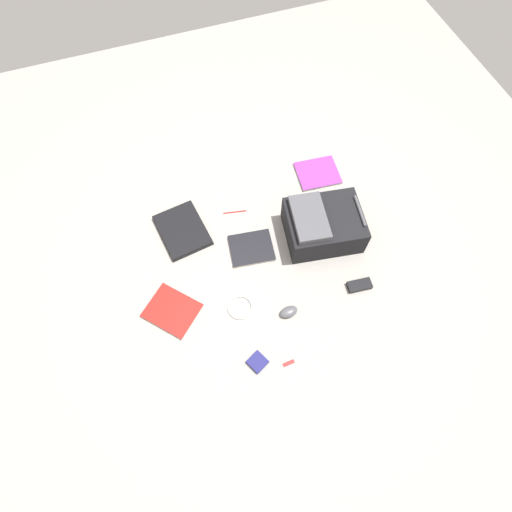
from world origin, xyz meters
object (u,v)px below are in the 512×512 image
(pen_black, at_px, (235,212))
(usb_stick, at_px, (289,363))
(backpack, at_px, (323,225))
(book_comic, at_px, (318,173))
(earbud_pouch, at_px, (257,362))
(cable_coil, at_px, (240,307))
(power_brick, at_px, (359,285))
(computer_mouse, at_px, (289,312))
(book_blue, at_px, (172,311))
(laptop, at_px, (182,230))
(book_red, at_px, (251,248))

(pen_black, distance_m, usb_stick, 0.92)
(backpack, bearing_deg, book_comic, 158.78)
(pen_black, relative_size, earbud_pouch, 1.67)
(cable_coil, xyz_separation_m, power_brick, (0.10, 0.63, 0.01))
(backpack, bearing_deg, computer_mouse, -42.03)
(backpack, distance_m, computer_mouse, 0.51)
(earbud_pouch, bearing_deg, pen_black, 169.22)
(power_brick, height_order, usb_stick, power_brick)
(book_blue, xyz_separation_m, usb_stick, (0.45, 0.47, -0.01))
(laptop, relative_size, book_red, 1.33)
(laptop, xyz_separation_m, pen_black, (-0.03, 0.32, -0.01))
(laptop, height_order, earbud_pouch, laptop)
(pen_black, bearing_deg, cable_coil, -15.18)
(laptop, bearing_deg, usb_stick, 18.43)
(laptop, distance_m, book_comic, 0.89)
(book_blue, bearing_deg, power_brick, 78.74)
(backpack, distance_m, pen_black, 0.52)
(book_red, height_order, cable_coil, book_red)
(laptop, distance_m, power_brick, 1.02)
(book_comic, bearing_deg, power_brick, -6.48)
(book_comic, bearing_deg, laptop, -82.17)
(book_blue, height_order, book_red, book_blue)
(earbud_pouch, bearing_deg, book_comic, 142.75)
(backpack, distance_m, book_red, 0.41)
(cable_coil, relative_size, usb_stick, 2.32)
(cable_coil, bearing_deg, power_brick, 81.26)
(book_red, xyz_separation_m, computer_mouse, (0.42, 0.06, 0.01))
(laptop, xyz_separation_m, earbud_pouch, (0.84, 0.15, -0.00))
(computer_mouse, bearing_deg, power_brick, 86.82)
(book_red, relative_size, pen_black, 1.93)
(book_red, bearing_deg, laptop, -125.24)
(backpack, bearing_deg, book_red, -95.55)
(cable_coil, bearing_deg, book_comic, 132.65)
(usb_stick, bearing_deg, laptop, -161.57)
(power_brick, bearing_deg, computer_mouse, -88.02)
(book_comic, distance_m, book_blue, 1.20)
(book_red, distance_m, earbud_pouch, 0.63)
(book_blue, distance_m, usb_stick, 0.65)
(book_blue, bearing_deg, book_comic, 118.18)
(backpack, height_order, power_brick, backpack)
(cable_coil, height_order, earbud_pouch, earbud_pouch)
(power_brick, height_order, earbud_pouch, power_brick)
(book_blue, relative_size, pen_black, 2.43)
(backpack, bearing_deg, laptop, -110.52)
(laptop, xyz_separation_m, book_comic, (-0.12, 0.88, -0.01))
(earbud_pouch, bearing_deg, cable_coil, 177.96)
(earbud_pouch, xyz_separation_m, usb_stick, (0.05, 0.14, -0.01))
(book_red, distance_m, cable_coil, 0.35)
(book_comic, distance_m, computer_mouse, 0.92)
(backpack, distance_m, book_comic, 0.43)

